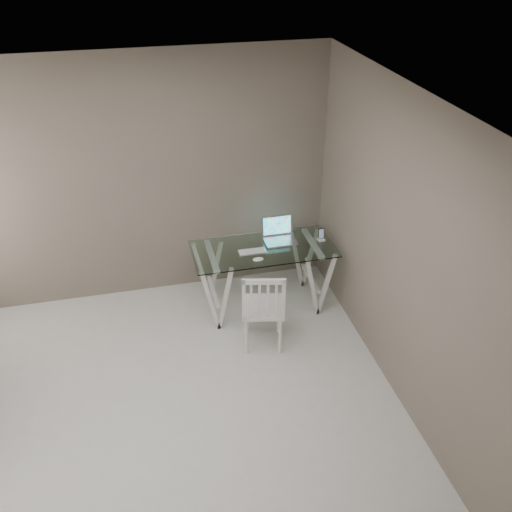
{
  "coord_description": "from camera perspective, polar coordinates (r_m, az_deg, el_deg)",
  "views": [
    {
      "loc": [
        -0.14,
        -3.39,
        3.81
      ],
      "look_at": [
        1.0,
        1.31,
        0.85
      ],
      "focal_mm": 40.0,
      "sensor_mm": 36.0,
      "label": 1
    }
  ],
  "objects": [
    {
      "name": "mouse",
      "position": [
        5.78,
        0.22,
        -0.34
      ],
      "size": [
        0.11,
        0.07,
        0.04
      ],
      "primitive_type": "ellipsoid",
      "color": "white",
      "rests_on": "desk"
    },
    {
      "name": "laptop",
      "position": [
        6.15,
        2.29,
        2.18
      ],
      "size": [
        0.34,
        0.28,
        0.24
      ],
      "color": "silver",
      "rests_on": "desk"
    },
    {
      "name": "desk",
      "position": [
        6.2,
        0.7,
        -2.1
      ],
      "size": [
        1.5,
        0.7,
        0.75
      ],
      "color": "silver",
      "rests_on": "ground"
    },
    {
      "name": "phone_dock",
      "position": [
        6.17,
        6.53,
        1.89
      ],
      "size": [
        0.07,
        0.07,
        0.14
      ],
      "color": "white",
      "rests_on": "desk"
    },
    {
      "name": "keyboard",
      "position": [
        5.94,
        -0.42,
        0.45
      ],
      "size": [
        0.29,
        0.13,
        0.01
      ],
      "primitive_type": "cube",
      "color": "silver",
      "rests_on": "desk"
    },
    {
      "name": "chair",
      "position": [
        5.56,
        0.74,
        -5.12
      ],
      "size": [
        0.49,
        0.49,
        0.9
      ],
      "rotation": [
        0.0,
        0.0,
        -0.23
      ],
      "color": "white",
      "rests_on": "ground"
    },
    {
      "name": "room",
      "position": [
        4.0,
        -10.45,
        -0.69
      ],
      "size": [
        4.5,
        4.52,
        2.71
      ],
      "color": "beige",
      "rests_on": "ground"
    }
  ]
}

